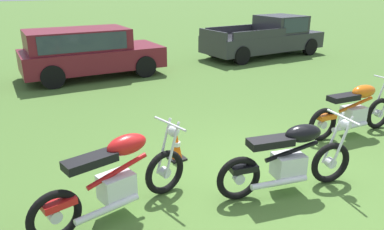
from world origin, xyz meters
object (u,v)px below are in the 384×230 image
(motorcycle_red, at_px, (117,178))
(motorcycle_orange, at_px, (354,110))
(traffic_cone, at_px, (177,147))
(car_burgundy, at_px, (85,49))
(pickup_truck_charcoal, at_px, (269,36))
(motorcycle_black, at_px, (289,159))

(motorcycle_red, distance_m, motorcycle_orange, 4.65)
(motorcycle_red, height_order, traffic_cone, motorcycle_red)
(motorcycle_red, bearing_deg, motorcycle_orange, -8.14)
(car_burgundy, relative_size, pickup_truck_charcoal, 0.86)
(motorcycle_red, distance_m, pickup_truck_charcoal, 11.09)
(motorcycle_black, relative_size, motorcycle_orange, 0.98)
(car_burgundy, bearing_deg, motorcycle_red, -100.88)
(motorcycle_orange, distance_m, car_burgundy, 7.58)
(motorcycle_red, relative_size, pickup_truck_charcoal, 0.43)
(motorcycle_black, relative_size, pickup_truck_charcoal, 0.41)
(car_burgundy, height_order, pickup_truck_charcoal, pickup_truck_charcoal)
(motorcycle_red, bearing_deg, traffic_cone, 24.78)
(pickup_truck_charcoal, height_order, traffic_cone, pickup_truck_charcoal)
(motorcycle_red, xyz_separation_m, pickup_truck_charcoal, (8.82, 6.72, 0.26))
(motorcycle_orange, relative_size, pickup_truck_charcoal, 0.42)
(car_burgundy, bearing_deg, pickup_truck_charcoal, 0.82)
(motorcycle_black, distance_m, car_burgundy, 7.81)
(motorcycle_black, relative_size, car_burgundy, 0.48)
(pickup_truck_charcoal, xyz_separation_m, traffic_cone, (-7.48, -5.84, -0.53))
(traffic_cone, bearing_deg, motorcycle_orange, -14.34)
(pickup_truck_charcoal, distance_m, traffic_cone, 9.50)
(motorcycle_red, xyz_separation_m, car_burgundy, (1.83, 7.07, 0.34))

